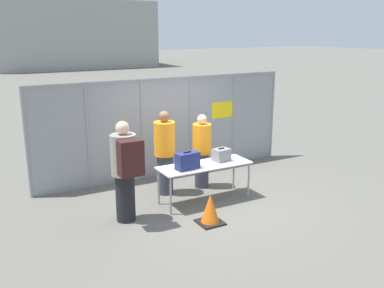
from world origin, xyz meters
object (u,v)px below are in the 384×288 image
at_px(security_worker_near, 202,150).
at_px(traffic_cone, 210,210).
at_px(security_worker_far, 165,152).
at_px(utility_trailer, 206,128).
at_px(inspection_table, 205,168).
at_px(suitcase_navy, 187,161).
at_px(suitcase_grey, 221,155).
at_px(traveler_hooded, 125,168).

height_order(security_worker_near, traffic_cone, security_worker_near).
distance_m(security_worker_far, utility_trailer, 4.69).
bearing_deg(inspection_table, suitcase_navy, -168.88).
bearing_deg(traffic_cone, suitcase_grey, 49.45).
height_order(suitcase_grey, security_worker_near, security_worker_near).
distance_m(suitcase_grey, traveler_hooded, 2.15).
height_order(security_worker_near, utility_trailer, security_worker_near).
height_order(suitcase_grey, utility_trailer, suitcase_grey).
height_order(inspection_table, security_worker_far, security_worker_far).
bearing_deg(suitcase_grey, security_worker_far, 143.20).
relative_size(inspection_table, suitcase_navy, 3.92).
distance_m(traveler_hooded, security_worker_far, 1.52).
relative_size(security_worker_near, security_worker_far, 0.92).
height_order(suitcase_navy, security_worker_far, security_worker_far).
distance_m(suitcase_navy, utility_trailer, 5.31).
relative_size(suitcase_grey, traveler_hooded, 0.20).
relative_size(suitcase_grey, utility_trailer, 0.10).
relative_size(suitcase_grey, traffic_cone, 0.67).
height_order(inspection_table, suitcase_navy, suitcase_navy).
bearing_deg(suitcase_navy, suitcase_grey, 9.38).
height_order(suitcase_navy, suitcase_grey, suitcase_navy).
xyz_separation_m(traveler_hooded, security_worker_near, (2.07, 0.89, -0.18)).
height_order(suitcase_grey, traffic_cone, suitcase_grey).
distance_m(suitcase_navy, traffic_cone, 1.10).
bearing_deg(security_worker_far, traffic_cone, 110.02).
bearing_deg(security_worker_near, security_worker_far, -21.94).
bearing_deg(security_worker_far, traveler_hooded, 54.94).
height_order(traveler_hooded, utility_trailer, traveler_hooded).
height_order(suitcase_grey, security_worker_far, security_worker_far).
distance_m(suitcase_grey, utility_trailer, 4.75).
relative_size(security_worker_near, utility_trailer, 0.43).
bearing_deg(traffic_cone, traveler_hooded, 148.63).
relative_size(traveler_hooded, security_worker_far, 1.04).
relative_size(suitcase_navy, security_worker_far, 0.27).
xyz_separation_m(suitcase_navy, utility_trailer, (2.97, 4.36, -0.57)).
bearing_deg(traveler_hooded, security_worker_far, 44.68).
height_order(traveler_hooded, security_worker_far, traveler_hooded).
xyz_separation_m(utility_trailer, traffic_cone, (-2.97, -5.22, -0.11)).
bearing_deg(traffic_cone, security_worker_near, 64.91).
relative_size(suitcase_navy, security_worker_near, 0.30).
distance_m(suitcase_navy, traveler_hooded, 1.28).
bearing_deg(suitcase_navy, security_worker_near, 45.98).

